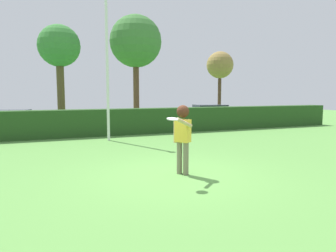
# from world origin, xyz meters

# --- Properties ---
(ground_plane) EXTENTS (60.00, 60.00, 0.00)m
(ground_plane) POSITION_xyz_m (0.00, 0.00, 0.00)
(ground_plane) COLOR #5B9744
(person) EXTENTS (0.60, 0.79, 1.78)m
(person) POSITION_xyz_m (0.20, 0.04, 1.12)
(person) COLOR #777057
(person) RESTS_ON ground
(frisbee) EXTENTS (0.26, 0.26, 0.06)m
(frisbee) POSITION_xyz_m (-0.37, -0.64, 1.50)
(frisbee) COLOR white
(lamppost) EXTENTS (0.24, 0.24, 6.88)m
(lamppost) POSITION_xyz_m (-0.43, 6.46, 3.76)
(lamppost) COLOR silver
(lamppost) RESTS_ON ground
(hedge_row) EXTENTS (27.76, 0.90, 1.30)m
(hedge_row) POSITION_xyz_m (0.00, 8.21, 0.65)
(hedge_row) COLOR #24471C
(hedge_row) RESTS_ON ground
(parked_car_blue) EXTENTS (4.47, 2.57, 1.25)m
(parked_car_blue) POSITION_xyz_m (-4.88, 10.21, 0.69)
(parked_car_blue) COLOR #263FA5
(parked_car_blue) RESTS_ON ground
(parked_car_green) EXTENTS (4.36, 2.18, 1.25)m
(parked_car_green) POSITION_xyz_m (8.19, 12.55, 0.69)
(parked_car_green) COLOR #1E6633
(parked_car_green) RESTS_ON ground
(maple_tree) EXTENTS (3.44, 3.44, 7.23)m
(maple_tree) POSITION_xyz_m (2.79, 13.09, 5.45)
(maple_tree) COLOR brown
(maple_tree) RESTS_ON ground
(bare_elm_tree) EXTENTS (2.17, 2.17, 5.45)m
(bare_elm_tree) POSITION_xyz_m (10.38, 14.86, 4.30)
(bare_elm_tree) COLOR brown
(bare_elm_tree) RESTS_ON ground
(birch_tree) EXTENTS (2.43, 2.43, 6.05)m
(birch_tree) POSITION_xyz_m (-2.06, 12.31, 4.69)
(birch_tree) COLOR brown
(birch_tree) RESTS_ON ground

